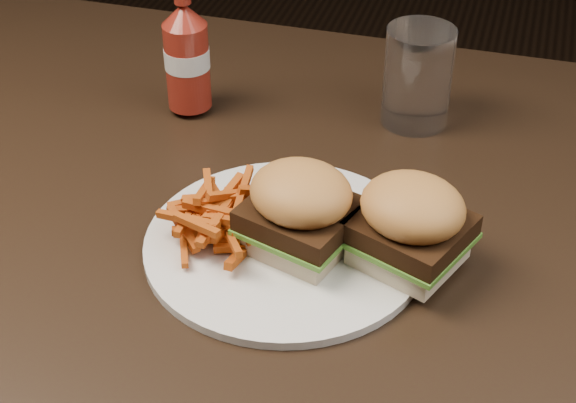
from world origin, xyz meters
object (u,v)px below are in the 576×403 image
(ketchup_bottle, at_px, (188,66))
(tumbler, at_px, (417,80))
(dining_table, at_px, (291,214))
(plate, at_px, (285,244))

(ketchup_bottle, bearing_deg, tumbler, 10.99)
(dining_table, relative_size, tumbler, 9.57)
(dining_table, xyz_separation_m, tumbler, (0.10, 0.19, 0.08))
(plate, relative_size, tumbler, 2.19)
(plate, height_order, tumbler, tumbler)
(dining_table, relative_size, ketchup_bottle, 11.40)
(dining_table, distance_m, plate, 0.09)
(plate, xyz_separation_m, ketchup_bottle, (-0.19, 0.22, 0.06))
(tumbler, bearing_deg, plate, -106.24)
(dining_table, xyz_separation_m, ketchup_bottle, (-0.17, 0.14, 0.08))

